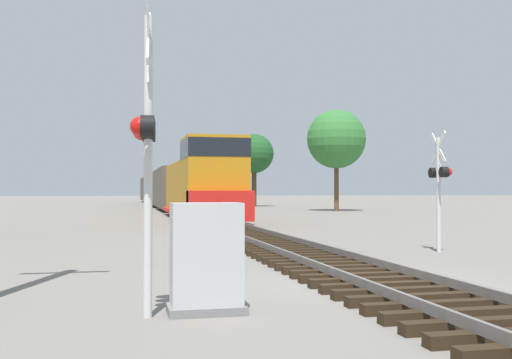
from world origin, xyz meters
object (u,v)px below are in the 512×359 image
relay_cabinet (206,259)px  tree_mid_background (336,139)px  crossing_signal_near (146,137)px  crossing_signal_far (439,179)px  freight_train (166,189)px  tree_deep_background (254,154)px

relay_cabinet → tree_mid_background: size_ratio=0.18×
crossing_signal_near → crossing_signal_far: bearing=134.1°
freight_train → tree_mid_background: 19.95m
crossing_signal_far → tree_deep_background: bearing=-1.8°
freight_train → tree_deep_background: size_ratio=9.02×
relay_cabinet → tree_deep_background: tree_deep_background is taller
tree_mid_background → crossing_signal_far: bearing=-105.6°
freight_train → relay_cabinet: size_ratio=46.06×
relay_cabinet → tree_deep_background: (13.21, 55.98, 5.04)m
crossing_signal_near → crossing_signal_far: size_ratio=1.26×
crossing_signal_far → tree_mid_background: 34.54m
tree_mid_background → crossing_signal_near: bearing=-113.9°
relay_cabinet → tree_mid_background: tree_mid_background is taller
crossing_signal_near → tree_mid_background: (17.75, 40.11, 3.67)m
crossing_signal_near → tree_mid_background: 44.01m
crossing_signal_far → tree_deep_background: 49.48m
crossing_signal_near → relay_cabinet: 1.92m
freight_train → crossing_signal_near: size_ratio=16.70×
crossing_signal_far → tree_deep_background: tree_deep_background is taller
crossing_signal_far → crossing_signal_near: bearing=134.3°
crossing_signal_near → tree_mid_background: bearing=160.6°
tree_deep_background → crossing_signal_near: bearing=-104.1°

